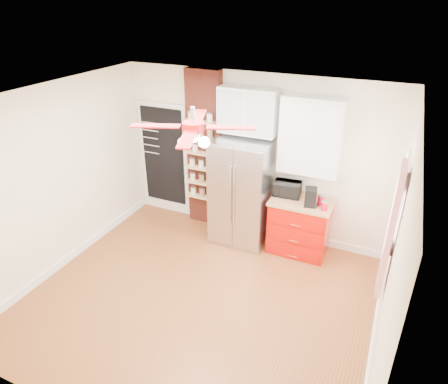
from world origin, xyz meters
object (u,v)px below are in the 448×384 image
at_px(pantry_jar_oats, 195,148).
at_px(toaster_oven, 287,189).
at_px(canister_left, 324,206).
at_px(coffee_maker, 311,197).
at_px(fridge, 242,192).
at_px(red_cabinet, 300,226).
at_px(ceiling_fan, 193,127).

bearing_deg(pantry_jar_oats, toaster_oven, -1.29).
height_order(canister_left, pantry_jar_oats, pantry_jar_oats).
relative_size(coffee_maker, canister_left, 2.25).
height_order(fridge, pantry_jar_oats, fridge).
bearing_deg(fridge, toaster_oven, 10.13).
bearing_deg(coffee_maker, canister_left, -24.11).
height_order(red_cabinet, canister_left, canister_left).
bearing_deg(toaster_oven, coffee_maker, -29.32).
relative_size(ceiling_fan, pantry_jar_oats, 11.36).
xyz_separation_m(fridge, ceiling_fan, (0.05, -1.63, 1.55)).
bearing_deg(toaster_oven, fridge, -174.77).
relative_size(ceiling_fan, canister_left, 11.04).
xyz_separation_m(coffee_maker, canister_left, (0.22, -0.05, -0.08)).
xyz_separation_m(ceiling_fan, coffee_maker, (1.06, 1.57, -1.38)).
height_order(fridge, coffee_maker, fridge).
xyz_separation_m(fridge, red_cabinet, (0.97, 0.05, -0.42)).
xyz_separation_m(toaster_oven, coffee_maker, (0.41, -0.18, 0.03)).
distance_m(toaster_oven, coffee_maker, 0.45).
relative_size(fridge, red_cabinet, 1.86).
bearing_deg(fridge, ceiling_fan, -88.24).
bearing_deg(red_cabinet, coffee_maker, -36.99).
xyz_separation_m(red_cabinet, coffee_maker, (0.14, -0.11, 0.59)).
height_order(ceiling_fan, canister_left, ceiling_fan).
height_order(fridge, canister_left, fridge).
relative_size(toaster_oven, canister_left, 3.25).
xyz_separation_m(red_cabinet, toaster_oven, (-0.26, 0.08, 0.56)).
distance_m(ceiling_fan, coffee_maker, 2.35).
xyz_separation_m(fridge, coffee_maker, (1.11, -0.06, 0.17)).
distance_m(fridge, pantry_jar_oats, 1.08).
bearing_deg(toaster_oven, canister_left, -25.22).
relative_size(toaster_oven, coffee_maker, 1.44).
bearing_deg(canister_left, red_cabinet, 156.88).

